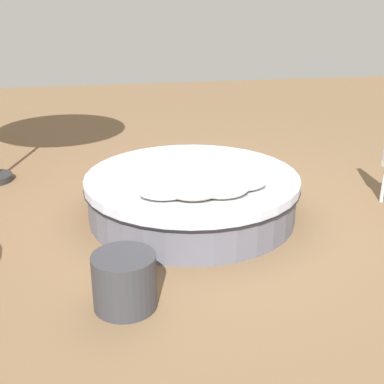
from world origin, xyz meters
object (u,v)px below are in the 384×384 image
object	(u,v)px
round_bed	(192,195)
throw_pillow_1	(195,188)
throw_pillow_2	(223,188)
throw_pillow_3	(241,182)
side_table	(125,281)
throw_pillow_0	(166,189)

from	to	relation	value
round_bed	throw_pillow_1	size ratio (longest dim) A/B	4.11
throw_pillow_2	throw_pillow_3	distance (m)	0.26
throw_pillow_1	side_table	size ratio (longest dim) A/B	1.11
throw_pillow_0	throw_pillow_1	world-z (taller)	throw_pillow_1
throw_pillow_0	throw_pillow_3	bearing A→B (deg)	6.67
throw_pillow_1	throw_pillow_2	distance (m)	0.26
throw_pillow_1	side_table	distance (m)	1.19
round_bed	throw_pillow_1	world-z (taller)	throw_pillow_1
round_bed	side_table	world-z (taller)	round_bed
throw_pillow_1	side_table	bearing A→B (deg)	-127.56
throw_pillow_3	side_table	bearing A→B (deg)	-138.35
side_table	throw_pillow_2	bearing A→B (deg)	42.80
round_bed	throw_pillow_2	distance (m)	0.72
throw_pillow_1	throw_pillow_3	xyz separation A→B (m)	(0.47, 0.13, -0.02)
round_bed	side_table	distance (m)	1.70
throw_pillow_1	throw_pillow_2	xyz separation A→B (m)	(0.26, -0.02, -0.01)
round_bed	throw_pillow_0	size ratio (longest dim) A/B	4.21
throw_pillow_0	throw_pillow_2	xyz separation A→B (m)	(0.51, -0.07, 0.00)
throw_pillow_2	throw_pillow_0	bearing A→B (deg)	172.54
round_bed	throw_pillow_2	world-z (taller)	throw_pillow_2
throw_pillow_0	side_table	size ratio (longest dim) A/B	1.08
throw_pillow_2	throw_pillow_3	size ratio (longest dim) A/B	0.97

